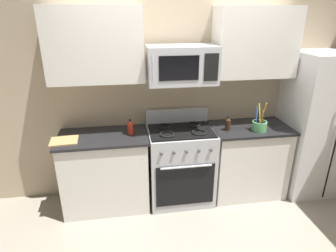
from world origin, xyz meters
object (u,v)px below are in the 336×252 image
object	(u,v)px
range_oven	(180,164)
microwave	(182,65)
refrigerator	(319,125)
bottle_hot_sauce	(130,127)
cutting_board	(64,141)
utensil_crock	(259,125)
bottle_soy	(228,124)

from	to	relation	value
range_oven	microwave	world-z (taller)	microwave
refrigerator	bottle_hot_sauce	size ratio (longest dim) A/B	10.15
cutting_board	bottle_hot_sauce	xyz separation A→B (m)	(0.71, 0.09, 0.07)
refrigerator	microwave	bearing A→B (deg)	178.61
utensil_crock	refrigerator	bearing A→B (deg)	7.52
cutting_board	bottle_hot_sauce	bearing A→B (deg)	7.64
refrigerator	utensil_crock	bearing A→B (deg)	-172.48
range_oven	bottle_hot_sauce	world-z (taller)	range_oven
range_oven	refrigerator	world-z (taller)	refrigerator
utensil_crock	bottle_hot_sauce	bearing A→B (deg)	174.81
microwave	utensil_crock	distance (m)	1.14
refrigerator	microwave	size ratio (longest dim) A/B	2.39
range_oven	utensil_crock	distance (m)	1.04
range_oven	cutting_board	bearing A→B (deg)	-175.98
cutting_board	bottle_hot_sauce	size ratio (longest dim) A/B	1.62
refrigerator	bottle_hot_sauce	distance (m)	2.33
utensil_crock	cutting_board	world-z (taller)	utensil_crock
range_oven	cutting_board	xyz separation A→B (m)	(-1.28, -0.09, 0.44)
utensil_crock	cutting_board	size ratio (longest dim) A/B	1.18
bottle_soy	bottle_hot_sauce	xyz separation A→B (m)	(-1.12, 0.06, 0.00)
refrigerator	bottle_soy	size ratio (longest dim) A/B	10.17
refrigerator	range_oven	bearing A→B (deg)	179.44
refrigerator	utensil_crock	size ratio (longest dim) A/B	5.33
refrigerator	bottle_hot_sauce	bearing A→B (deg)	179.46
microwave	refrigerator	bearing A→B (deg)	-1.39
refrigerator	bottle_soy	xyz separation A→B (m)	(-1.21, -0.04, 0.10)
bottle_soy	utensil_crock	bearing A→B (deg)	-11.24
range_oven	bottle_hot_sauce	size ratio (longest dim) A/B	6.24
range_oven	refrigerator	distance (m)	1.80
cutting_board	bottle_soy	world-z (taller)	bottle_soy
range_oven	utensil_crock	bearing A→B (deg)	-8.22
cutting_board	bottle_soy	size ratio (longest dim) A/B	1.62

